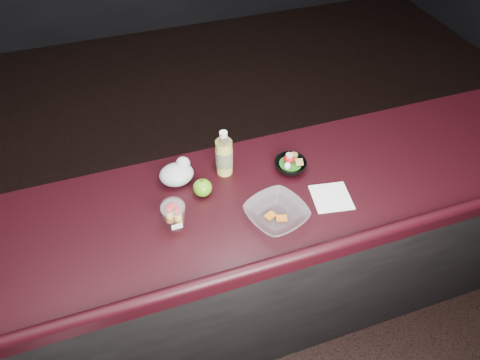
# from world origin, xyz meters

# --- Properties ---
(room_shell) EXTENTS (8.00, 8.00, 8.00)m
(room_shell) POSITION_xyz_m (0.00, 0.00, 1.83)
(room_shell) COLOR black
(room_shell) RESTS_ON ground
(counter) EXTENTS (4.06, 0.71, 1.02)m
(counter) POSITION_xyz_m (0.00, 0.30, 0.51)
(counter) COLOR black
(counter) RESTS_ON ground
(lemonade_bottle) EXTENTS (0.08, 0.08, 0.23)m
(lemonade_bottle) POSITION_xyz_m (-0.01, 0.48, 1.12)
(lemonade_bottle) COLOR yellow
(lemonade_bottle) RESTS_ON counter
(fruit_cup) EXTENTS (0.10, 0.10, 0.14)m
(fruit_cup) POSITION_xyz_m (-0.29, 0.25, 1.09)
(fruit_cup) COLOR white
(fruit_cup) RESTS_ON counter
(green_apple) EXTENTS (0.08, 0.08, 0.08)m
(green_apple) POSITION_xyz_m (-0.14, 0.38, 1.06)
(green_apple) COLOR #457C0E
(green_apple) RESTS_ON counter
(plastic_bag) EXTENTS (0.15, 0.12, 0.11)m
(plastic_bag) POSITION_xyz_m (-0.22, 0.49, 1.07)
(plastic_bag) COLOR silver
(plastic_bag) RESTS_ON counter
(snack_bowl) EXTENTS (0.19, 0.19, 0.08)m
(snack_bowl) POSITION_xyz_m (0.27, 0.40, 1.05)
(snack_bowl) COLOR black
(snack_bowl) RESTS_ON counter
(takeout_bowl) EXTENTS (0.30, 0.30, 0.06)m
(takeout_bowl) POSITION_xyz_m (0.11, 0.15, 1.05)
(takeout_bowl) COLOR silver
(takeout_bowl) RESTS_ON counter
(paper_napkin) EXTENTS (0.18, 0.18, 0.00)m
(paper_napkin) POSITION_xyz_m (0.37, 0.19, 1.02)
(paper_napkin) COLOR white
(paper_napkin) RESTS_ON counter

